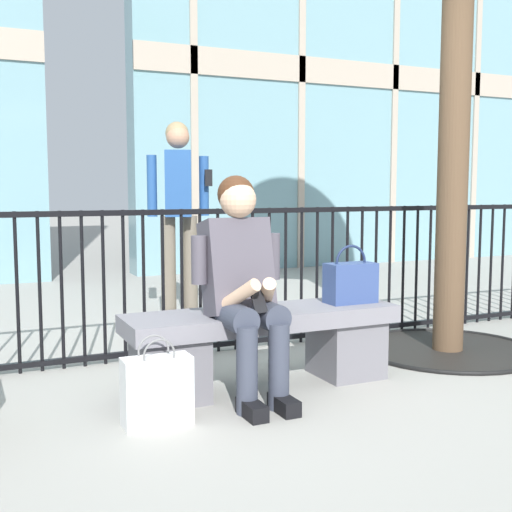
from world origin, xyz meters
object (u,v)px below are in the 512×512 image
at_px(stone_bench, 263,340).
at_px(shopping_bag, 157,390).
at_px(seated_person_with_phone, 243,280).
at_px(handbag_on_bench, 351,282).
at_px(bystander_at_railing, 179,204).

distance_m(stone_bench, shopping_bag, 0.81).
xyz_separation_m(seated_person_with_phone, shopping_bag, (-0.55, -0.21, -0.48)).
relative_size(seated_person_with_phone, shopping_bag, 2.78).
relative_size(handbag_on_bench, shopping_bag, 0.81).
xyz_separation_m(stone_bench, shopping_bag, (-0.73, -0.34, -0.10)).
bearing_deg(handbag_on_bench, stone_bench, 179.01).
distance_m(handbag_on_bench, bystander_at_railing, 2.20).
bearing_deg(stone_bench, bystander_at_railing, 84.90).
bearing_deg(handbag_on_bench, seated_person_with_phone, -171.14).
relative_size(stone_bench, shopping_bag, 3.67).
height_order(handbag_on_bench, bystander_at_railing, bystander_at_railing).
relative_size(stone_bench, handbag_on_bench, 4.52).
height_order(stone_bench, bystander_at_railing, bystander_at_railing).
distance_m(handbag_on_bench, shopping_bag, 1.41).
xyz_separation_m(seated_person_with_phone, handbag_on_bench, (0.76, 0.12, -0.07)).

